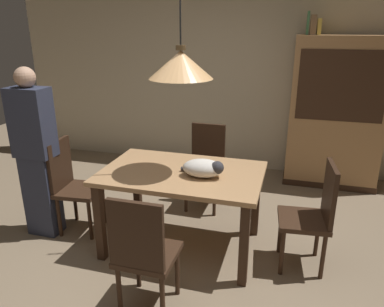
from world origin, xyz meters
The scene contains 14 objects.
ground centered at (0.00, 0.00, 0.00)m, with size 10.00×10.00×0.00m, color #847056.
back_wall centered at (0.00, 2.65, 1.45)m, with size 6.40×0.10×2.90m, color beige.
dining_table centered at (-0.06, 0.41, 0.65)m, with size 1.40×0.90×0.75m.
chair_left_side centered at (-1.19, 0.41, 0.51)m, with size 0.44×0.44×0.93m.
chair_right_side centered at (1.07, 0.42, 0.51)m, with size 0.44×0.44×0.93m.
chair_far_back centered at (-0.06, 1.29, 0.51)m, with size 0.40×0.40×0.93m.
chair_near_front centered at (-0.06, -0.47, 0.51)m, with size 0.40×0.40×0.93m.
cat_sleeping centered at (0.16, 0.35, 0.83)m, with size 0.39×0.25×0.16m.
pendant_lamp centered at (-0.06, 0.41, 1.66)m, with size 0.52×0.52×1.30m.
hutch_bookcase centered at (1.33, 2.32, 0.89)m, with size 1.12×0.45×1.85m.
book_green_slim centered at (0.90, 2.32, 1.98)m, with size 0.03×0.20×0.26m, color #427A4C.
book_brown_thick centered at (0.96, 2.32, 1.96)m, with size 0.06×0.24×0.22m, color brown.
book_yellow_short centered at (1.03, 2.32, 1.94)m, with size 0.04×0.20×0.18m, color gold.
person_standing centered at (-1.44, 0.28, 0.82)m, with size 0.36×0.22×1.62m.
Camera 1 is at (0.84, -2.41, 1.95)m, focal length 34.18 mm.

